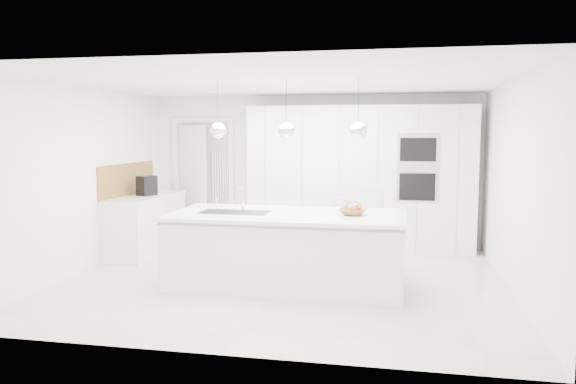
% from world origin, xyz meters
% --- Properties ---
extents(floor, '(5.50, 5.50, 0.00)m').
position_xyz_m(floor, '(0.00, 0.00, 0.00)').
color(floor, beige).
rests_on(floor, ground).
extents(wall_back, '(5.50, 0.00, 5.50)m').
position_xyz_m(wall_back, '(0.00, 2.50, 1.25)').
color(wall_back, white).
rests_on(wall_back, ground).
extents(wall_left, '(0.00, 5.00, 5.00)m').
position_xyz_m(wall_left, '(-2.75, 0.00, 1.25)').
color(wall_left, white).
rests_on(wall_left, ground).
extents(ceiling, '(5.50, 5.50, 0.00)m').
position_xyz_m(ceiling, '(0.00, 0.00, 2.50)').
color(ceiling, white).
rests_on(ceiling, wall_back).
extents(tall_cabinets, '(3.60, 0.60, 2.30)m').
position_xyz_m(tall_cabinets, '(0.80, 2.20, 1.15)').
color(tall_cabinets, white).
rests_on(tall_cabinets, floor).
extents(oven_stack, '(0.62, 0.04, 1.05)m').
position_xyz_m(oven_stack, '(1.70, 1.89, 1.35)').
color(oven_stack, '#A5A5A8').
rests_on(oven_stack, tall_cabinets).
extents(doorway_frame, '(1.11, 0.08, 2.13)m').
position_xyz_m(doorway_frame, '(-1.95, 2.47, 1.02)').
color(doorway_frame, white).
rests_on(doorway_frame, floor).
extents(hallway_door, '(0.76, 0.38, 2.00)m').
position_xyz_m(hallway_door, '(-2.20, 2.42, 1.00)').
color(hallway_door, white).
rests_on(hallway_door, floor).
extents(radiator, '(0.32, 0.04, 1.40)m').
position_xyz_m(radiator, '(-1.63, 2.46, 0.85)').
color(radiator, white).
rests_on(radiator, floor).
extents(left_base_cabinets, '(0.60, 1.80, 0.86)m').
position_xyz_m(left_base_cabinets, '(-2.45, 1.20, 0.43)').
color(left_base_cabinets, white).
rests_on(left_base_cabinets, floor).
extents(left_worktop, '(0.62, 1.82, 0.04)m').
position_xyz_m(left_worktop, '(-2.45, 1.20, 0.88)').
color(left_worktop, white).
rests_on(left_worktop, left_base_cabinets).
extents(oak_backsplash, '(0.02, 1.80, 0.50)m').
position_xyz_m(oak_backsplash, '(-2.74, 1.20, 1.15)').
color(oak_backsplash, olive).
rests_on(oak_backsplash, wall_left).
extents(island_base, '(2.80, 1.20, 0.86)m').
position_xyz_m(island_base, '(0.10, -0.30, 0.43)').
color(island_base, white).
rests_on(island_base, floor).
extents(island_worktop, '(2.84, 1.40, 0.04)m').
position_xyz_m(island_worktop, '(0.10, -0.25, 0.88)').
color(island_worktop, white).
rests_on(island_worktop, island_base).
extents(island_sink, '(0.84, 0.44, 0.18)m').
position_xyz_m(island_sink, '(-0.55, -0.30, 0.82)').
color(island_sink, '#3F3F42').
rests_on(island_sink, island_worktop).
extents(island_tap, '(0.02, 0.02, 0.30)m').
position_xyz_m(island_tap, '(-0.50, -0.10, 1.05)').
color(island_tap, white).
rests_on(island_tap, island_worktop).
extents(pendant_left, '(0.20, 0.20, 0.20)m').
position_xyz_m(pendant_left, '(-0.75, -0.30, 1.90)').
color(pendant_left, white).
rests_on(pendant_left, ceiling).
extents(pendant_mid, '(0.20, 0.20, 0.20)m').
position_xyz_m(pendant_mid, '(0.10, -0.30, 1.90)').
color(pendant_mid, white).
rests_on(pendant_mid, ceiling).
extents(pendant_right, '(0.20, 0.20, 0.20)m').
position_xyz_m(pendant_right, '(0.95, -0.30, 1.90)').
color(pendant_right, white).
rests_on(pendant_right, ceiling).
extents(fruit_bowl, '(0.41, 0.41, 0.08)m').
position_xyz_m(fruit_bowl, '(0.89, -0.26, 0.94)').
color(fruit_bowl, olive).
rests_on(fruit_bowl, island_worktop).
extents(espresso_machine, '(0.27, 0.33, 0.31)m').
position_xyz_m(espresso_machine, '(-2.43, 1.22, 1.05)').
color(espresso_machine, black).
rests_on(espresso_machine, left_worktop).
extents(bar_stool_left, '(0.48, 0.55, 1.00)m').
position_xyz_m(bar_stool_left, '(0.69, 0.53, 0.50)').
color(bar_stool_left, white).
rests_on(bar_stool_left, floor).
extents(bar_stool_right, '(0.55, 0.63, 1.14)m').
position_xyz_m(bar_stool_right, '(1.05, 0.64, 0.57)').
color(bar_stool_right, white).
rests_on(bar_stool_right, floor).
extents(apple_a, '(0.09, 0.09, 0.09)m').
position_xyz_m(apple_a, '(0.94, -0.21, 0.97)').
color(apple_a, '#B21C29').
rests_on(apple_a, fruit_bowl).
extents(apple_b, '(0.08, 0.08, 0.08)m').
position_xyz_m(apple_b, '(0.91, -0.28, 0.97)').
color(apple_b, '#B21C29').
rests_on(apple_b, fruit_bowl).
extents(apple_c, '(0.07, 0.07, 0.07)m').
position_xyz_m(apple_c, '(0.93, -0.32, 0.97)').
color(apple_c, '#B21C29').
rests_on(apple_c, fruit_bowl).
extents(banana_bunch, '(0.23, 0.17, 0.21)m').
position_xyz_m(banana_bunch, '(0.90, -0.24, 1.02)').
color(banana_bunch, gold).
rests_on(banana_bunch, fruit_bowl).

